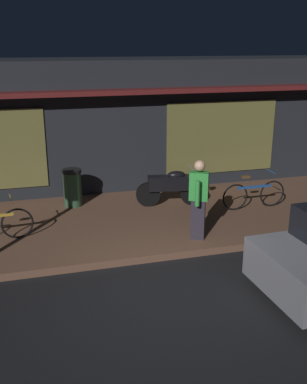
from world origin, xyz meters
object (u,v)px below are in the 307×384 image
bicycle_parked (254,194)px  motorcycle (172,186)px  person_bystander (199,198)px  trash_bin (72,187)px

bicycle_parked → motorcycle: bearing=158.1°
bicycle_parked → person_bystander: size_ratio=0.99×
bicycle_parked → trash_bin: size_ratio=1.79×
person_bystander → motorcycle: bearing=87.3°
motorcycle → bicycle_parked: (1.86, -0.75, -0.14)m
motorcycle → trash_bin: bearing=165.1°
person_bystander → trash_bin: size_ratio=1.80×
motorcycle → person_bystander: person_bystander is taller
bicycle_parked → person_bystander: person_bystander is taller
bicycle_parked → trash_bin: bearing=161.9°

